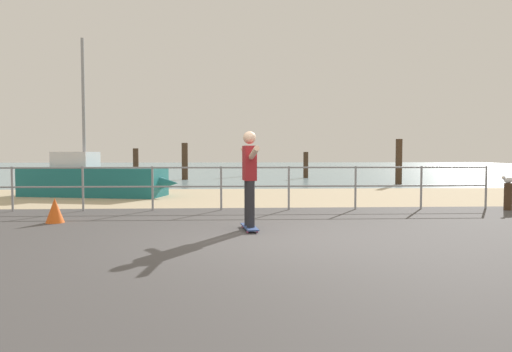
# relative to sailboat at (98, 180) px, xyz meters

# --- Properties ---
(ground_plane) EXTENTS (24.00, 10.00, 0.04)m
(ground_plane) POSITION_rel_sailboat_xyz_m (4.84, -8.35, -0.52)
(ground_plane) COLOR #474444
(ground_plane) RESTS_ON ground
(beach_strip) EXTENTS (24.00, 6.00, 0.04)m
(beach_strip) POSITION_rel_sailboat_xyz_m (4.84, -0.35, -0.52)
(beach_strip) COLOR tan
(beach_strip) RESTS_ON ground
(sea_surface) EXTENTS (72.00, 50.00, 0.04)m
(sea_surface) POSITION_rel_sailboat_xyz_m (4.84, 27.65, -0.52)
(sea_surface) COLOR #75939E
(sea_surface) RESTS_ON ground
(railing_fence) EXTENTS (14.40, 0.05, 1.05)m
(railing_fence) POSITION_rel_sailboat_xyz_m (3.13, -3.75, 0.18)
(railing_fence) COLOR gray
(railing_fence) RESTS_ON ground
(sailboat) EXTENTS (5.07, 2.31, 4.92)m
(sailboat) POSITION_rel_sailboat_xyz_m (0.00, 0.00, 0.00)
(sailboat) COLOR #19666B
(sailboat) RESTS_ON ground
(skateboard) EXTENTS (0.30, 0.82, 0.08)m
(skateboard) POSITION_rel_sailboat_xyz_m (4.50, -6.54, -0.45)
(skateboard) COLOR #334C8C
(skateboard) RESTS_ON ground
(skateboarder) EXTENTS (0.28, 1.45, 1.65)m
(skateboarder) POSITION_rel_sailboat_xyz_m (4.50, -6.54, 0.50)
(skateboarder) COLOR #26262B
(skateboarder) RESTS_ON skateboard
(bollard_short) EXTENTS (0.18, 0.18, 0.66)m
(bollard_short) POSITION_rel_sailboat_xyz_m (10.66, -4.06, -0.19)
(bollard_short) COLOR #422D1E
(bollard_short) RESTS_ON ground
(seagull) EXTENTS (0.46, 0.27, 0.18)m
(seagull) POSITION_rel_sailboat_xyz_m (10.65, -4.07, 0.21)
(seagull) COLOR white
(seagull) RESTS_ON bollard_short
(groyne_post_0) EXTENTS (0.32, 0.32, 1.64)m
(groyne_post_0) POSITION_rel_sailboat_xyz_m (-1.45, 12.30, 0.30)
(groyne_post_0) COLOR #422D1E
(groyne_post_0) RESTS_ON ground
(groyne_post_1) EXTENTS (0.31, 0.31, 1.88)m
(groyne_post_1) POSITION_rel_sailboat_xyz_m (1.74, 8.82, 0.42)
(groyne_post_1) COLOR #422D1E
(groyne_post_1) RESTS_ON ground
(groyne_post_2) EXTENTS (0.27, 0.27, 1.77)m
(groyne_post_2) POSITION_rel_sailboat_xyz_m (4.94, 12.03, 0.36)
(groyne_post_2) COLOR #422D1E
(groyne_post_2) RESTS_ON ground
(groyne_post_3) EXTENTS (0.27, 0.27, 1.43)m
(groyne_post_3) POSITION_rel_sailboat_xyz_m (8.13, 10.16, 0.20)
(groyne_post_3) COLOR #422D1E
(groyne_post_3) RESTS_ON ground
(groyne_post_4) EXTENTS (0.28, 0.28, 1.97)m
(groyne_post_4) POSITION_rel_sailboat_xyz_m (11.33, 4.88, 0.46)
(groyne_post_4) COLOR #422D1E
(groyne_post_4) RESTS_ON ground
(traffic_cone) EXTENTS (0.36, 0.36, 0.50)m
(traffic_cone) POSITION_rel_sailboat_xyz_m (0.79, -5.55, -0.27)
(traffic_cone) COLOR #E55919
(traffic_cone) RESTS_ON ground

